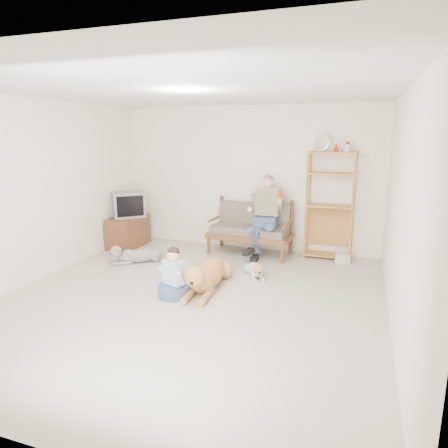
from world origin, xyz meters
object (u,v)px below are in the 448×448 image
at_px(etagere, 329,205).
at_px(tv_stand, 128,231).
at_px(loveseat, 251,228).
at_px(golden_retriever, 206,275).

relative_size(etagere, tv_stand, 2.41).
height_order(loveseat, tv_stand, loveseat).
height_order(etagere, tv_stand, etagere).
xyz_separation_m(tv_stand, golden_retriever, (2.29, -1.58, -0.10)).
distance_m(loveseat, etagere, 1.47).
bearing_deg(loveseat, etagere, 11.46).
xyz_separation_m(loveseat, golden_retriever, (-0.13, -1.93, -0.28)).
bearing_deg(etagere, golden_retriever, -125.53).
bearing_deg(loveseat, tv_stand, -167.73).
height_order(etagere, golden_retriever, etagere).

